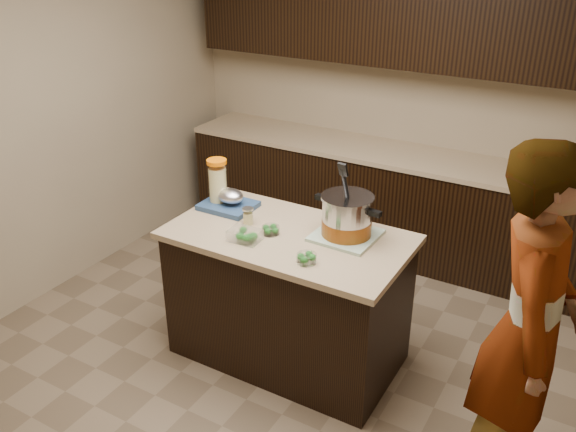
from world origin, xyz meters
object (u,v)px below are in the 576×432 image
island (288,296)px  lemonade_pitcher (218,185)px  stock_pot (347,218)px  person (528,331)px

island → lemonade_pitcher: bearing=167.9°
stock_pot → person: (1.12, -0.44, -0.11)m
island → lemonade_pitcher: size_ratio=4.63×
lemonade_pitcher → person: person is taller
stock_pot → person: 1.21m
stock_pot → lemonade_pitcher: bearing=-172.5°
stock_pot → person: bearing=-14.8°
island → person: 1.54m
island → stock_pot: stock_pot is taller
person → stock_pot: bearing=61.6°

